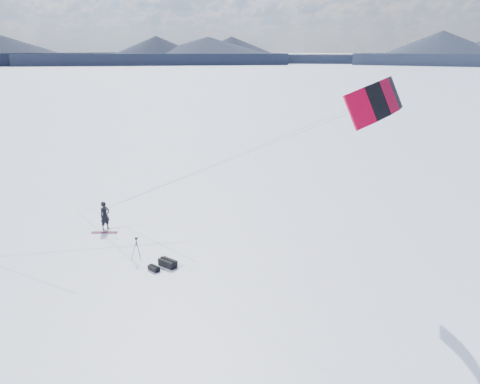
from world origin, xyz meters
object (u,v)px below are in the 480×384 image
Objects in this scene: snowkiter at (106,229)px; gear_bag_a at (168,263)px; tripod at (137,245)px; gear_bag_b at (154,268)px; snowboard at (105,232)px.

snowkiter is 6.72m from gear_bag_a.
tripod is at bearing -167.22° from gear_bag_a.
tripod is 1.88× the size of gear_bag_b.
snowkiter is 6.69m from gear_bag_b.
snowkiter is at bearing 95.49° from snowboard.
tripod is at bearing 172.18° from gear_bag_b.
gear_bag_b is (1.55, -0.48, -0.67)m from tripod.
snowboard is 1.54× the size of gear_bag_a.
gear_bag_a is 1.51× the size of gear_bag_b.
tripod reaches higher than snowkiter.
snowkiter is 0.55m from snowboard.
gear_bag_a reaches higher than snowboard.
gear_bag_b is (-0.28, -0.72, -0.07)m from gear_bag_a.
gear_bag_a is at bearing -97.18° from snowkiter.
snowkiter reaches higher than gear_bag_a.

